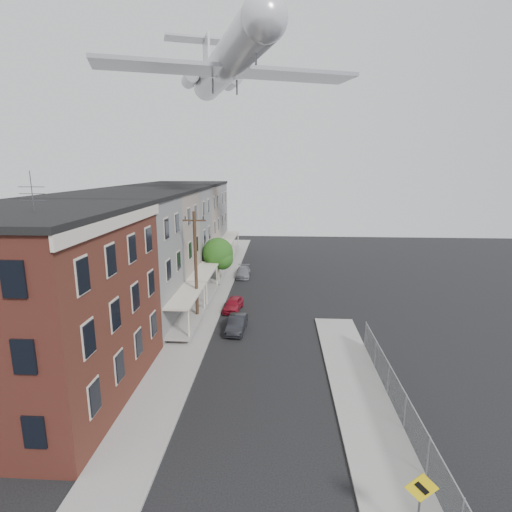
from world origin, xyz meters
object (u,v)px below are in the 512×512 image
(street_tree, at_px, (219,255))
(car_far, at_px, (243,272))
(utility_pole, at_px, (196,266))
(warning_sign, at_px, (420,497))
(car_near, at_px, (233,304))
(car_mid, at_px, (237,324))
(airplane, at_px, (225,64))

(street_tree, bearing_deg, car_far, 61.81)
(utility_pole, bearing_deg, street_tree, 88.11)
(warning_sign, distance_m, car_far, 34.10)
(warning_sign, distance_m, car_near, 23.53)
(utility_pole, relative_size, car_near, 2.68)
(utility_pole, bearing_deg, car_near, 47.58)
(utility_pole, height_order, street_tree, utility_pole)
(warning_sign, xyz_separation_m, street_tree, (-10.87, 28.95, 1.57))
(car_mid, distance_m, car_far, 15.60)
(car_near, height_order, airplane, airplane)
(car_near, distance_m, airplane, 21.40)
(car_near, bearing_deg, airplane, 107.96)
(utility_pole, xyz_separation_m, street_tree, (0.33, 9.92, -1.22))
(warning_sign, relative_size, car_far, 0.73)
(utility_pole, relative_size, car_far, 2.35)
(airplane, bearing_deg, warning_sign, -70.39)
(street_tree, xyz_separation_m, car_far, (2.14, 3.98, -2.89))
(warning_sign, relative_size, car_near, 0.83)
(warning_sign, relative_size, airplane, 0.11)
(car_near, distance_m, car_mid, 4.57)
(street_tree, height_order, car_far, street_tree)
(car_mid, xyz_separation_m, car_far, (-0.93, 15.58, -0.04))
(car_mid, bearing_deg, airplane, 104.01)
(warning_sign, distance_m, car_mid, 19.08)
(utility_pole, height_order, airplane, airplane)
(warning_sign, bearing_deg, utility_pole, 120.48)
(street_tree, distance_m, airplane, 17.98)
(utility_pole, distance_m, car_near, 5.62)
(warning_sign, bearing_deg, street_tree, 110.58)
(car_near, bearing_deg, car_mid, -73.17)
(street_tree, height_order, car_near, street_tree)
(warning_sign, xyz_separation_m, car_far, (-8.74, 32.93, -1.33))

